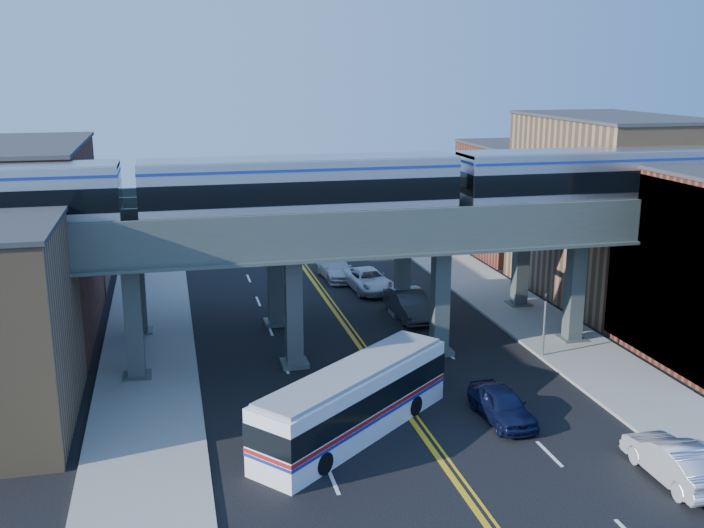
{
  "coord_description": "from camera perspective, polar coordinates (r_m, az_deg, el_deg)",
  "views": [
    {
      "loc": [
        -10.0,
        -30.3,
        15.28
      ],
      "look_at": [
        -0.8,
        8.39,
        5.23
      ],
      "focal_mm": 40.0,
      "sensor_mm": 36.0,
      "label": 1
    }
  ],
  "objects": [
    {
      "name": "stop_sign",
      "position": [
        37.39,
        3.58,
        -7.05
      ],
      "size": [
        0.76,
        0.09,
        2.63
      ],
      "color": "slate",
      "rests_on": "ground"
    },
    {
      "name": "car_lane_d",
      "position": [
        57.93,
        -1.19,
        -0.34
      ],
      "size": [
        2.46,
        5.33,
        1.51
      ],
      "primitive_type": "imported",
      "rotation": [
        0.0,
        0.0,
        0.07
      ],
      "color": "silver",
      "rests_on": "ground"
    },
    {
      "name": "car_lane_b",
      "position": [
        49.05,
        4.18,
        -2.93
      ],
      "size": [
        1.96,
        5.34,
        1.75
      ],
      "primitive_type": "imported",
      "rotation": [
        0.0,
        0.0,
        0.02
      ],
      "color": "#2D2E30",
      "rests_on": "ground"
    },
    {
      "name": "transit_bus",
      "position": [
        33.76,
        0.16,
        -9.99
      ],
      "size": [
        9.97,
        8.93,
        2.83
      ],
      "rotation": [
        0.0,
        0.0,
        0.7
      ],
      "color": "white",
      "rests_on": "ground"
    },
    {
      "name": "elevated_viaduct_near",
      "position": [
        40.55,
        1.23,
        1.64
      ],
      "size": [
        52.0,
        3.6,
        7.4
      ],
      "color": "#45514D",
      "rests_on": "ground"
    },
    {
      "name": "car_parked_curb",
      "position": [
        32.91,
        22.38,
        -13.08
      ],
      "size": [
        1.71,
        4.82,
        1.58
      ],
      "primitive_type": "imported",
      "rotation": [
        0.0,
        0.0,
        3.13
      ],
      "color": "#B7B6BB",
      "rests_on": "ground"
    },
    {
      "name": "building_east_b",
      "position": [
        55.15,
        18.01,
        3.8
      ],
      "size": [
        8.0,
        14.0,
        12.0
      ],
      "primitive_type": "cube",
      "color": "olive",
      "rests_on": "ground"
    },
    {
      "name": "mural_panel",
      "position": [
        43.47,
        21.53,
        -0.84
      ],
      "size": [
        0.1,
        9.5,
        9.5
      ],
      "primitive_type": "cube",
      "color": "#29AAB5",
      "rests_on": "ground"
    },
    {
      "name": "transit_train",
      "position": [
        39.3,
        -3.75,
        5.44
      ],
      "size": [
        48.71,
        3.05,
        3.56
      ],
      "color": "black",
      "rests_on": "elevated_viaduct_near"
    },
    {
      "name": "sidewalk_west",
      "position": [
        43.1,
        -14.6,
        -6.95
      ],
      "size": [
        5.0,
        70.0,
        0.16
      ],
      "primitive_type": "cube",
      "color": "gray",
      "rests_on": "ground"
    },
    {
      "name": "sidewalk_east",
      "position": [
        48.14,
        13.99,
        -4.66
      ],
      "size": [
        5.0,
        70.0,
        0.16
      ],
      "primitive_type": "cube",
      "color": "gray",
      "rests_on": "ground"
    },
    {
      "name": "car_lane_c",
      "position": [
        54.89,
        1.2,
        -1.16
      ],
      "size": [
        2.94,
        5.6,
        1.5
      ],
      "primitive_type": "imported",
      "rotation": [
        0.0,
        0.0,
        0.08
      ],
      "color": "silver",
      "rests_on": "ground"
    },
    {
      "name": "car_lane_a",
      "position": [
        35.84,
        10.85,
        -10.0
      ],
      "size": [
        1.94,
        4.46,
        1.5
      ],
      "primitive_type": "imported",
      "rotation": [
        0.0,
        0.0,
        0.04
      ],
      "color": "black",
      "rests_on": "ground"
    },
    {
      "name": "traffic_signal",
      "position": [
        43.07,
        13.85,
        -3.78
      ],
      "size": [
        0.15,
        0.18,
        4.1
      ],
      "color": "slate",
      "rests_on": "ground"
    },
    {
      "name": "elevated_viaduct_far",
      "position": [
        47.22,
        -0.91,
        3.43
      ],
      "size": [
        52.0,
        3.6,
        7.4
      ],
      "color": "#45514D",
      "rests_on": "ground"
    },
    {
      "name": "building_east_c",
      "position": [
        66.67,
        12.17,
        4.56
      ],
      "size": [
        8.0,
        10.0,
        9.0
      ],
      "primitive_type": "cube",
      "color": "brown",
      "rests_on": "ground"
    },
    {
      "name": "building_west_c",
      "position": [
        60.96,
        -21.16,
        2.56
      ],
      "size": [
        8.0,
        10.0,
        8.0
      ],
      "primitive_type": "cube",
      "color": "olive",
      "rests_on": "ground"
    },
    {
      "name": "building_west_b",
      "position": [
        48.08,
        -23.26,
        1.28
      ],
      "size": [
        8.0,
        14.0,
        11.0
      ],
      "primitive_type": "cube",
      "color": "brown",
      "rests_on": "ground"
    },
    {
      "name": "ground",
      "position": [
        35.38,
        4.5,
        -11.45
      ],
      "size": [
        120.0,
        120.0,
        0.0
      ],
      "primitive_type": "plane",
      "color": "black",
      "rests_on": "ground"
    }
  ]
}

